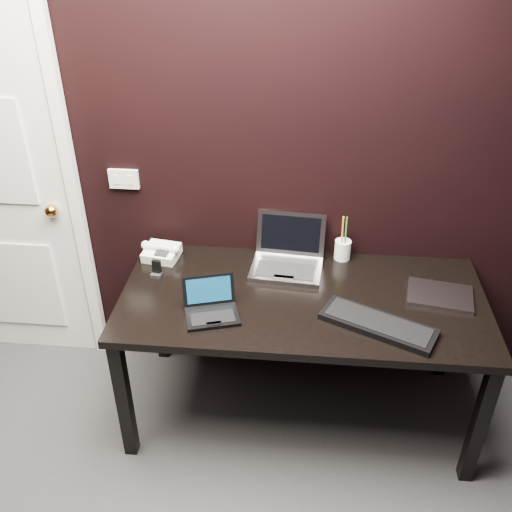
# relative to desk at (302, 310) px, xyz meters

# --- Properties ---
(wall_back) EXTENTS (4.00, 0.00, 4.00)m
(wall_back) POSITION_rel_desk_xyz_m (-0.30, 0.40, 0.64)
(wall_back) COLOR black
(wall_back) RESTS_ON ground
(wall_switch) EXTENTS (0.15, 0.02, 0.10)m
(wall_switch) POSITION_rel_desk_xyz_m (-0.92, 0.39, 0.46)
(wall_switch) COLOR silver
(wall_switch) RESTS_ON wall_back
(desk) EXTENTS (1.70, 0.80, 0.74)m
(desk) POSITION_rel_desk_xyz_m (0.00, 0.00, 0.00)
(desk) COLOR black
(desk) RESTS_ON ground
(netbook) EXTENTS (0.28, 0.26, 0.15)m
(netbook) POSITION_rel_desk_xyz_m (-0.40, -0.17, 0.11)
(netbook) COLOR black
(netbook) RESTS_ON desk
(silver_laptop) EXTENTS (0.37, 0.34, 0.24)m
(silver_laptop) POSITION_rel_desk_xyz_m (-0.08, 0.24, 0.12)
(silver_laptop) COLOR #929297
(silver_laptop) RESTS_ON desk
(ext_keyboard) EXTENTS (0.52, 0.36, 0.03)m
(ext_keyboard) POSITION_rel_desk_xyz_m (0.33, -0.19, 0.09)
(ext_keyboard) COLOR black
(ext_keyboard) RESTS_ON desk
(closed_laptop) EXTENTS (0.32, 0.26, 0.02)m
(closed_laptop) POSITION_rel_desk_xyz_m (0.63, 0.06, 0.09)
(closed_laptop) COLOR #9D9CA2
(closed_laptop) RESTS_ON desk
(desk_phone) EXTENTS (0.21, 0.18, 0.10)m
(desk_phone) POSITION_rel_desk_xyz_m (-0.73, 0.26, 0.12)
(desk_phone) COLOR white
(desk_phone) RESTS_ON desk
(mobile_phone) EXTENTS (0.06, 0.05, 0.09)m
(mobile_phone) POSITION_rel_desk_xyz_m (-0.72, 0.10, 0.11)
(mobile_phone) COLOR black
(mobile_phone) RESTS_ON desk
(pen_cup) EXTENTS (0.11, 0.11, 0.24)m
(pen_cup) POSITION_rel_desk_xyz_m (0.19, 0.35, 0.13)
(pen_cup) COLOR white
(pen_cup) RESTS_ON desk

